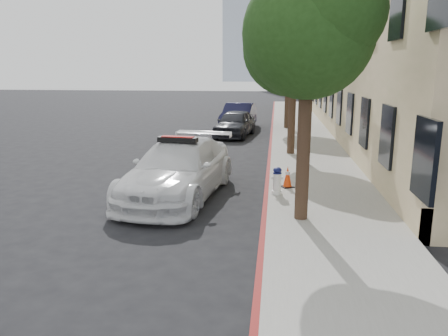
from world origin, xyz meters
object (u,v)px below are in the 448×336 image
object	(u,v)px
police_car	(179,169)
parked_car_mid	(235,123)
parked_car_far	(239,116)
traffic_cone	(288,177)
fire_hydrant	(277,181)

from	to	relation	value
police_car	parked_car_mid	size ratio (longest dim) A/B	1.36
parked_car_mid	parked_car_far	size ratio (longest dim) A/B	0.89
parked_car_mid	parked_car_far	bearing A→B (deg)	98.92
parked_car_mid	traffic_cone	distance (m)	10.82
parked_car_far	fire_hydrant	bearing A→B (deg)	-76.67
traffic_cone	parked_car_mid	bearing A→B (deg)	103.48
parked_car_far	police_car	bearing A→B (deg)	-87.62
parked_car_mid	fire_hydrant	distance (m)	11.48
traffic_cone	parked_car_far	bearing A→B (deg)	100.84
police_car	traffic_cone	bearing A→B (deg)	21.86
police_car	traffic_cone	size ratio (longest dim) A/B	9.02
police_car	traffic_cone	world-z (taller)	police_car
police_car	parked_car_mid	distance (m)	11.34
police_car	fire_hydrant	bearing A→B (deg)	8.40
parked_car_far	parked_car_mid	bearing A→B (deg)	-84.71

